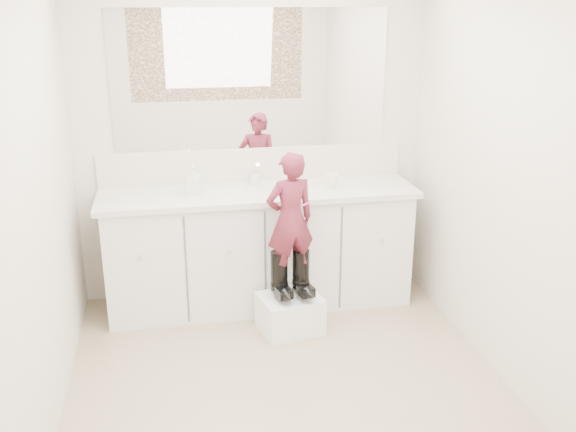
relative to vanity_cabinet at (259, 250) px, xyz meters
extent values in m
plane|color=#847056|center=(0.00, -1.23, -0.42)|extent=(3.00, 3.00, 0.00)
plane|color=beige|center=(0.00, 0.27, 0.77)|extent=(2.60, 0.00, 2.60)
plane|color=beige|center=(0.00, -2.73, 0.77)|extent=(2.60, 0.00, 2.60)
plane|color=beige|center=(-1.30, -1.23, 0.78)|extent=(0.00, 3.00, 3.00)
plane|color=beige|center=(1.30, -1.23, 0.78)|extent=(0.00, 3.00, 3.00)
cube|color=silver|center=(0.00, 0.00, 0.00)|extent=(2.20, 0.55, 0.85)
cube|color=beige|center=(0.00, -0.01, 0.45)|extent=(2.28, 0.58, 0.04)
cube|color=beige|center=(0.00, 0.26, 0.59)|extent=(2.28, 0.03, 0.25)
cube|color=white|center=(0.00, 0.26, 1.22)|extent=(2.00, 0.02, 1.00)
cube|color=#472819|center=(0.00, -2.71, 1.22)|extent=(2.00, 0.01, 1.20)
cylinder|color=silver|center=(0.00, 0.15, 0.52)|extent=(0.08, 0.08, 0.10)
imported|color=#F2E6C1|center=(0.53, -0.02, 0.51)|extent=(0.13, 0.13, 0.10)
imported|color=silver|center=(-0.46, 0.00, 0.56)|extent=(0.11, 0.11, 0.20)
cube|color=white|center=(0.14, -0.48, -0.30)|extent=(0.46, 0.41, 0.26)
imported|color=#9E304B|center=(0.14, -0.48, 0.39)|extent=(0.37, 0.28, 0.92)
cylinder|color=#FE62C0|center=(0.21, -0.48, 0.48)|extent=(0.14, 0.04, 0.06)
camera|label=1|loc=(-0.63, -4.39, 1.78)|focal=40.00mm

